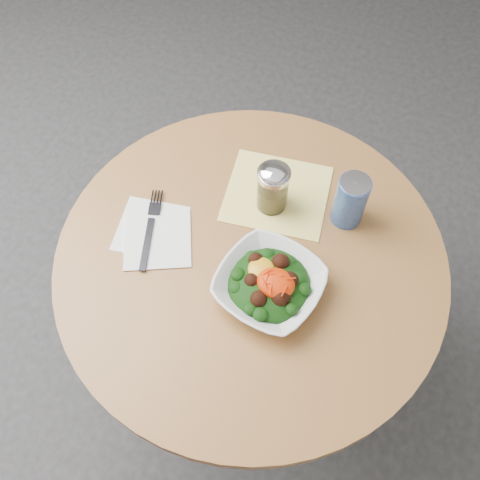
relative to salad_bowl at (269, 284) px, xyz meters
The scene contains 8 objects.
ground 0.79m from the salad_bowl, 136.52° to the left, with size 6.00×6.00×0.00m, color #2A2A2C.
table 0.25m from the salad_bowl, 136.52° to the left, with size 0.90×0.90×0.75m.
cloth_napkin 0.26m from the salad_bowl, 106.75° to the left, with size 0.24×0.22×0.00m, color yellow.
paper_napkins 0.30m from the salad_bowl, behind, with size 0.22×0.22×0.00m.
salad_bowl is the anchor object (origin of this frame).
fork 0.32m from the salad_bowl, behind, with size 0.09×0.22×0.00m.
spice_shaker 0.23m from the salad_bowl, 109.58° to the left, with size 0.08×0.08×0.14m.
beverage_can 0.27m from the salad_bowl, 68.30° to the left, with size 0.07×0.07×0.14m.
Camera 1 is at (0.20, -0.55, 1.82)m, focal length 40.00 mm.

